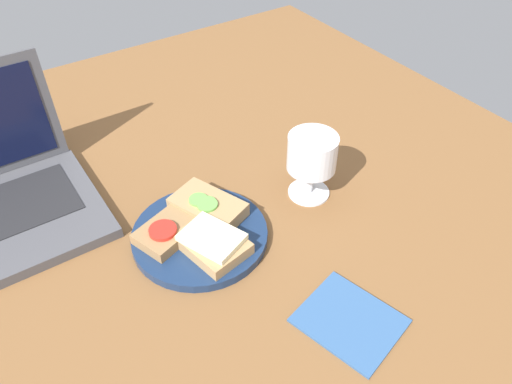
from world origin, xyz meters
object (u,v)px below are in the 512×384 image
Objects in this scene: plate at (198,235)px; wine_glass at (312,156)px; sandwich_with_cucumber at (208,207)px; sandwich_with_cheese at (215,241)px; sandwich_with_tomato at (168,231)px; napkin at (350,321)px.

wine_glass is (21.31, -1.33, 7.42)cm from plate.
sandwich_with_cucumber reaches higher than plate.
plate is 4.91cm from sandwich_with_cucumber.
sandwich_with_cheese is at bearing -112.14° from sandwich_with_cucumber.
sandwich_with_cheese is at bearing -51.66° from sandwich_with_tomato.
plate reaches higher than napkin.
sandwich_with_tomato reaches higher than plate.
sandwich_with_cheese is (4.84, -6.12, 0.33)cm from sandwich_with_tomato.
sandwich_with_cucumber and sandwich_with_cheese have the same top height.
sandwich_with_tomato is at bearing -172.14° from sandwich_with_cucumber.
sandwich_with_tomato is at bearing 173.32° from wine_glass.
wine_glass reaches higher than sandwich_with_cucumber.
sandwich_with_tomato is 0.94× the size of wine_glass.
plate is 1.66× the size of napkin.
napkin is (6.05, -27.85, -2.62)cm from sandwich_with_cucumber.
sandwich_with_cucumber is 28.62cm from napkin.
wine_glass is at bearing -3.57° from plate.
sandwich_with_cucumber is 1.16× the size of sandwich_with_cheese.
napkin is at bearing -66.52° from sandwich_with_cheese.
napkin is (-11.74, -23.79, -7.98)cm from wine_glass.
wine_glass is (25.55, -2.99, 5.63)cm from sandwich_with_tomato.
plate is at bearing 97.63° from sandwich_with_cheese.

